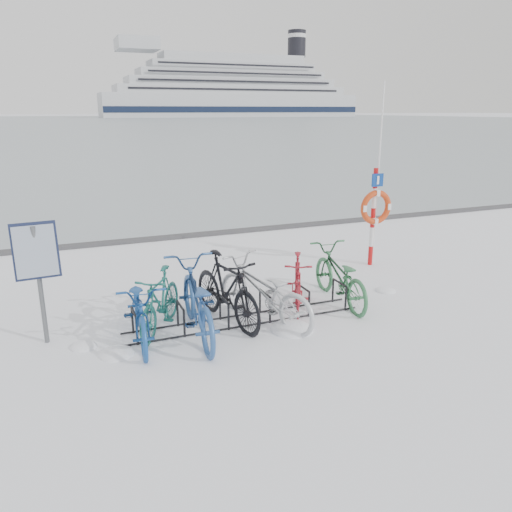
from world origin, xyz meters
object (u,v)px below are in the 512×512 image
(bike_rack, at_px, (245,311))
(info_board, at_px, (36,258))
(cruise_ferry, at_px, (231,93))
(lifebuoy_station, at_px, (375,207))

(bike_rack, bearing_deg, info_board, 173.36)
(bike_rack, height_order, cruise_ferry, cruise_ferry)
(info_board, distance_m, lifebuoy_station, 6.98)
(lifebuoy_station, bearing_deg, bike_rack, -153.94)
(bike_rack, distance_m, info_board, 3.29)
(bike_rack, distance_m, cruise_ferry, 245.03)
(info_board, height_order, lifebuoy_station, lifebuoy_station)
(info_board, bearing_deg, bike_rack, -11.38)
(info_board, bearing_deg, cruise_ferry, 65.46)
(cruise_ferry, bearing_deg, info_board, -109.80)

